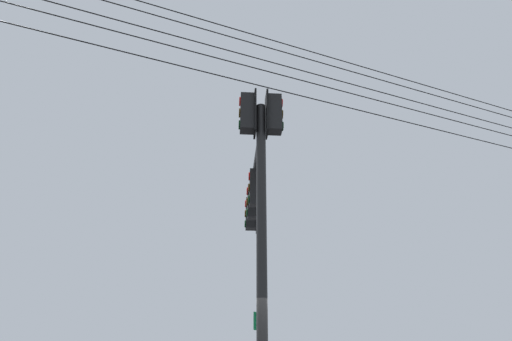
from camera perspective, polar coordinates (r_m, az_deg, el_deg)
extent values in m
cylinder|color=black|center=(7.69, 0.81, -11.68)|extent=(0.20, 0.20, 6.58)
cylinder|color=black|center=(10.71, -0.30, -1.30)|extent=(2.61, 3.98, 0.14)
cube|color=black|center=(8.92, -1.25, 8.04)|extent=(0.41, 0.41, 0.90)
cube|color=black|center=(8.93, -0.15, 8.00)|extent=(0.27, 0.39, 1.04)
cylinder|color=red|center=(9.08, -2.29, 9.66)|extent=(0.13, 0.18, 0.20)
cylinder|color=#3C2703|center=(8.92, -2.32, 8.08)|extent=(0.13, 0.18, 0.20)
cylinder|color=black|center=(8.75, -2.35, 6.44)|extent=(0.13, 0.18, 0.20)
cube|color=black|center=(8.96, 2.62, 7.89)|extent=(0.41, 0.41, 0.90)
cube|color=black|center=(8.95, 1.53, 7.93)|extent=(0.27, 0.39, 1.04)
cylinder|color=red|center=(9.15, 3.62, 9.41)|extent=(0.13, 0.18, 0.20)
cylinder|color=#3C2703|center=(8.98, 3.68, 7.84)|extent=(0.13, 0.18, 0.20)
cylinder|color=black|center=(8.82, 3.73, 6.21)|extent=(0.13, 0.18, 0.20)
cube|color=black|center=(9.80, -0.02, -2.45)|extent=(0.42, 0.42, 0.90)
cube|color=black|center=(9.81, 0.97, -2.47)|extent=(0.28, 0.39, 1.04)
cylinder|color=red|center=(9.91, -0.97, -0.83)|extent=(0.14, 0.18, 0.20)
cylinder|color=#3C2703|center=(9.79, -0.99, -2.43)|extent=(0.14, 0.18, 0.20)
cylinder|color=black|center=(9.68, -1.00, -4.07)|extent=(0.14, 0.18, 0.20)
cube|color=black|center=(10.68, -0.38, -4.43)|extent=(0.41, 0.41, 0.90)
cube|color=black|center=(10.70, 0.53, -4.46)|extent=(0.27, 0.39, 1.04)
cylinder|color=red|center=(10.78, -1.25, -2.92)|extent=(0.13, 0.19, 0.20)
cylinder|color=#3C2703|center=(10.67, -1.27, -4.41)|extent=(0.13, 0.19, 0.20)
cylinder|color=black|center=(10.57, -1.28, -5.93)|extent=(0.13, 0.19, 0.20)
cube|color=black|center=(11.58, -0.69, -6.11)|extent=(0.41, 0.41, 0.90)
cube|color=black|center=(11.59, 0.15, -6.14)|extent=(0.27, 0.39, 1.04)
cylinder|color=red|center=(11.67, -1.49, -4.70)|extent=(0.13, 0.19, 0.20)
cylinder|color=#3C2703|center=(11.57, -1.51, -6.09)|extent=(0.13, 0.19, 0.20)
cylinder|color=black|center=(11.48, -1.53, -7.50)|extent=(0.13, 0.19, 0.20)
cube|color=#0C7238|center=(9.72, 0.05, -20.40)|extent=(0.23, 0.15, 0.38)
cube|color=white|center=(9.72, -0.04, -20.41)|extent=(0.17, 0.11, 0.32)
cylinder|color=black|center=(9.74, 6.23, 10.42)|extent=(21.61, 5.34, 0.29)
cylinder|color=black|center=(10.02, 6.10, 12.56)|extent=(21.61, 5.34, 0.29)
cylinder|color=black|center=(10.21, 6.02, 13.91)|extent=(21.61, 5.34, 0.29)
cylinder|color=black|center=(10.48, 5.91, 15.70)|extent=(21.61, 5.34, 0.29)
cylinder|color=black|center=(10.66, 5.85, 16.80)|extent=(21.61, 5.34, 0.29)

